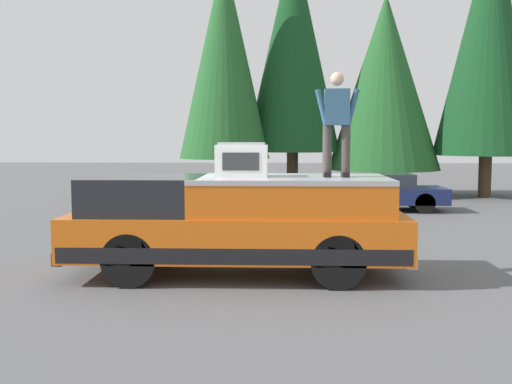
# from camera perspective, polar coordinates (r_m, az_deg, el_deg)

# --- Properties ---
(ground_plane) EXTENTS (90.00, 90.00, 0.00)m
(ground_plane) POSITION_cam_1_polar(r_m,az_deg,el_deg) (10.58, -3.44, -7.32)
(ground_plane) COLOR #565659
(pickup_truck) EXTENTS (2.01, 5.54, 1.65)m
(pickup_truck) POSITION_cam_1_polar(r_m,az_deg,el_deg) (9.95, -1.80, -2.99)
(pickup_truck) COLOR orange
(pickup_truck) RESTS_ON ground
(compressor_unit) EXTENTS (0.65, 0.84, 0.56)m
(compressor_unit) POSITION_cam_1_polar(r_m,az_deg,el_deg) (9.88, -1.35, 3.09)
(compressor_unit) COLOR silver
(compressor_unit) RESTS_ON pickup_truck
(person_on_truck_bed) EXTENTS (0.29, 0.72, 1.69)m
(person_on_truck_bed) POSITION_cam_1_polar(r_m,az_deg,el_deg) (9.84, 7.69, 6.67)
(person_on_truck_bed) COLOR #423D38
(person_on_truck_bed) RESTS_ON pickup_truck
(parked_car_navy) EXTENTS (1.64, 4.10, 1.16)m
(parked_car_navy) POSITION_cam_1_polar(r_m,az_deg,el_deg) (19.27, 11.66, -0.02)
(parked_car_navy) COLOR navy
(parked_car_navy) RESTS_ON ground
(conifer_far_left) EXTENTS (4.01, 4.01, 10.48)m
(conifer_far_left) POSITION_cam_1_polar(r_m,az_deg,el_deg) (25.08, 21.33, 13.43)
(conifer_far_left) COLOR #4C3826
(conifer_far_left) RESTS_ON ground
(conifer_left) EXTENTS (4.43, 4.43, 7.91)m
(conifer_left) POSITION_cam_1_polar(r_m,az_deg,el_deg) (24.50, 12.14, 10.14)
(conifer_left) COLOR #4C3826
(conifer_left) RESTS_ON ground
(conifer_center_left) EXTENTS (3.77, 3.77, 10.15)m
(conifer_center_left) POSITION_cam_1_polar(r_m,az_deg,el_deg) (24.43, 3.54, 13.73)
(conifer_center_left) COLOR #4C3826
(conifer_center_left) RESTS_ON ground
(conifer_center_right) EXTENTS (3.43, 3.43, 9.16)m
(conifer_center_right) POSITION_cam_1_polar(r_m,az_deg,el_deg) (23.20, -3.05, 12.68)
(conifer_center_right) COLOR #4C3826
(conifer_center_right) RESTS_ON ground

